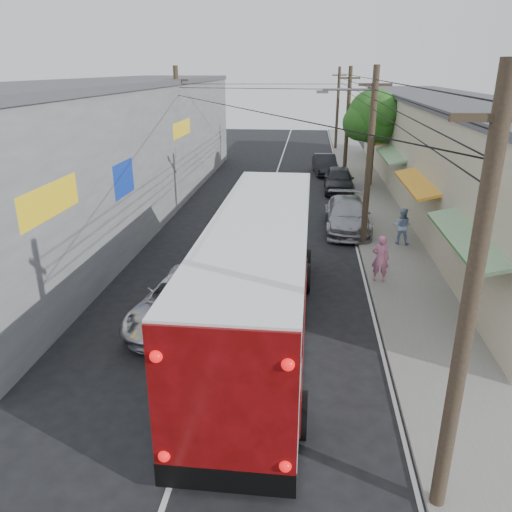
# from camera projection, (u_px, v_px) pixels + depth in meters

# --- Properties ---
(ground) EXTENTS (120.00, 120.00, 0.00)m
(ground) POSITION_uv_depth(u_px,v_px,m) (193.00, 419.00, 11.92)
(ground) COLOR black
(ground) RESTS_ON ground
(sidewalk) EXTENTS (3.00, 80.00, 0.12)m
(sidewalk) POSITION_uv_depth(u_px,v_px,m) (374.00, 207.00, 29.87)
(sidewalk) COLOR slate
(sidewalk) RESTS_ON ground
(building_right) EXTENTS (7.09, 40.00, 6.25)m
(building_right) POSITION_uv_depth(u_px,v_px,m) (449.00, 151.00, 30.20)
(building_right) COLOR beige
(building_right) RESTS_ON ground
(building_left) EXTENTS (7.20, 36.00, 7.25)m
(building_left) POSITION_uv_depth(u_px,v_px,m) (114.00, 147.00, 28.21)
(building_left) COLOR gray
(building_left) RESTS_ON ground
(utility_poles) EXTENTS (11.80, 45.28, 8.00)m
(utility_poles) POSITION_uv_depth(u_px,v_px,m) (320.00, 136.00, 29.07)
(utility_poles) COLOR #473828
(utility_poles) RESTS_ON ground
(street_tree) EXTENTS (4.40, 4.00, 6.60)m
(street_tree) POSITION_uv_depth(u_px,v_px,m) (375.00, 118.00, 33.80)
(street_tree) COLOR #3F2B19
(street_tree) RESTS_ON ground
(coach_bus) EXTENTS (3.12, 13.29, 3.82)m
(coach_bus) POSITION_uv_depth(u_px,v_px,m) (261.00, 274.00, 15.21)
(coach_bus) COLOR white
(coach_bus) RESTS_ON ground
(jeepney) EXTENTS (3.16, 5.62, 1.48)m
(jeepney) POSITION_uv_depth(u_px,v_px,m) (183.00, 300.00, 16.31)
(jeepney) COLOR silver
(jeepney) RESTS_ON ground
(parked_suv) EXTENTS (2.26, 5.47, 1.58)m
(parked_suv) POSITION_uv_depth(u_px,v_px,m) (347.00, 215.00, 25.57)
(parked_suv) COLOR #9999A0
(parked_suv) RESTS_ON ground
(parked_car_mid) EXTENTS (2.01, 4.84, 1.64)m
(parked_car_mid) POSITION_uv_depth(u_px,v_px,m) (339.00, 179.00, 33.62)
(parked_car_mid) COLOR #27282D
(parked_car_mid) RESTS_ON ground
(parked_car_far) EXTENTS (2.04, 4.71, 1.51)m
(parked_car_far) POSITION_uv_depth(u_px,v_px,m) (325.00, 164.00, 39.25)
(parked_car_far) COLOR black
(parked_car_far) RESTS_ON ground
(pedestrian_near) EXTENTS (0.72, 0.52, 1.84)m
(pedestrian_near) POSITION_uv_depth(u_px,v_px,m) (381.00, 258.00, 19.05)
(pedestrian_near) COLOR pink
(pedestrian_near) RESTS_ON sidewalk
(pedestrian_far) EXTENTS (0.99, 0.87, 1.72)m
(pedestrian_far) POSITION_uv_depth(u_px,v_px,m) (402.00, 226.00, 23.15)
(pedestrian_far) COLOR #96B3DA
(pedestrian_far) RESTS_ON sidewalk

